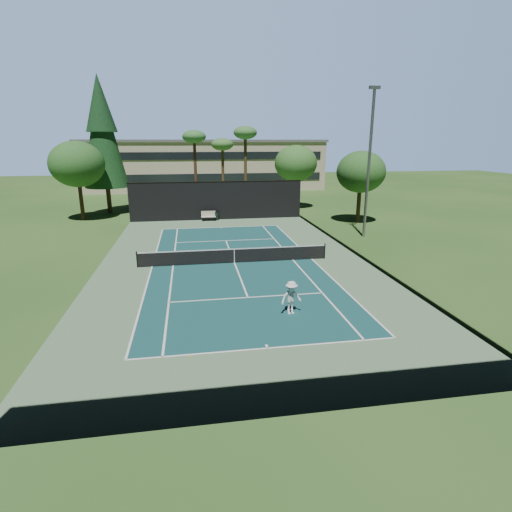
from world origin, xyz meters
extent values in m
plane|color=#2E5520|center=(0.00, 0.00, 0.00)|extent=(160.00, 160.00, 0.00)
cube|color=#5A7D58|center=(0.00, 0.00, 0.01)|extent=(18.00, 32.00, 0.01)
cube|color=#164848|center=(0.00, 0.00, 0.01)|extent=(10.97, 23.77, 0.01)
cube|color=white|center=(0.00, -11.88, 0.02)|extent=(10.97, 0.10, 0.01)
cube|color=white|center=(0.00, 11.88, 0.02)|extent=(10.97, 0.10, 0.01)
cube|color=white|center=(0.00, -6.40, 0.02)|extent=(8.23, 0.10, 0.01)
cube|color=white|center=(0.00, 6.40, 0.02)|extent=(8.23, 0.10, 0.01)
cube|color=white|center=(-5.49, 0.00, 0.02)|extent=(0.10, 23.77, 0.01)
cube|color=white|center=(5.49, 0.00, 0.02)|extent=(0.10, 23.77, 0.01)
cube|color=white|center=(-4.12, 0.00, 0.02)|extent=(0.10, 23.77, 0.01)
cube|color=white|center=(4.12, 0.00, 0.02)|extent=(0.10, 23.77, 0.01)
cube|color=white|center=(0.00, 0.00, 0.02)|extent=(0.10, 12.80, 0.01)
cube|color=white|center=(0.00, -11.73, 0.02)|extent=(0.10, 0.30, 0.01)
cube|color=white|center=(0.00, 11.73, 0.02)|extent=(0.10, 0.30, 0.01)
cylinder|color=black|center=(-6.40, 0.00, 0.55)|extent=(0.10, 0.10, 1.10)
cylinder|color=black|center=(6.40, 0.00, 0.55)|extent=(0.10, 0.10, 1.10)
cube|color=black|center=(0.00, 0.00, 0.50)|extent=(12.80, 0.02, 0.92)
cube|color=white|center=(0.00, 0.00, 0.98)|extent=(12.80, 0.04, 0.07)
cube|color=white|center=(0.00, 0.00, 0.50)|extent=(0.05, 0.03, 0.92)
cube|color=black|center=(0.00, 16.00, 2.00)|extent=(18.00, 0.04, 4.00)
cube|color=black|center=(0.00, -16.00, 2.00)|extent=(18.00, 0.04, 4.00)
cube|color=black|center=(9.00, 0.00, 2.00)|extent=(0.04, 32.00, 4.00)
cube|color=black|center=(-9.00, 0.00, 2.00)|extent=(0.04, 32.00, 4.00)
cube|color=black|center=(0.00, 16.00, 4.00)|extent=(18.00, 0.06, 0.06)
imported|color=white|center=(1.76, -8.74, 0.82)|extent=(1.17, 0.83, 1.65)
sphere|color=#C7E333|center=(-3.02, -12.08, 0.03)|extent=(0.07, 0.07, 0.07)
sphere|color=gold|center=(-3.93, 3.18, 0.03)|extent=(0.06, 0.06, 0.06)
sphere|color=#D2E233|center=(-1.24, 2.94, 0.04)|extent=(0.08, 0.08, 0.08)
sphere|color=#B7CC2E|center=(-4.17, 5.88, 0.03)|extent=(0.06, 0.06, 0.06)
cube|color=beige|center=(-0.98, 15.34, 0.45)|extent=(1.50, 0.45, 0.05)
cube|color=beige|center=(-0.98, 15.54, 0.75)|extent=(1.50, 0.06, 0.55)
cube|color=black|center=(-1.58, 15.34, 0.21)|extent=(0.06, 0.40, 0.42)
cube|color=black|center=(-0.38, 15.34, 0.21)|extent=(0.06, 0.40, 0.42)
cylinder|color=black|center=(-0.16, 15.72, 0.45)|extent=(0.52, 0.52, 0.90)
cylinder|color=black|center=(-0.16, 15.72, 0.92)|extent=(0.56, 0.56, 0.05)
cylinder|color=#452D1D|center=(-12.00, 22.00, 1.80)|extent=(0.50, 0.50, 3.60)
cone|color=#153A19|center=(-12.00, 22.00, 9.00)|extent=(4.80, 4.80, 12.00)
cone|color=black|center=(-12.00, 22.00, 12.00)|extent=(3.30, 3.30, 6.00)
cylinder|color=#44291D|center=(-2.00, 24.00, 4.28)|extent=(0.36, 0.36, 8.55)
ellipsoid|color=#326B30|center=(-2.00, 24.00, 8.55)|extent=(2.80, 2.80, 1.54)
cylinder|color=#4E3821|center=(1.50, 26.00, 3.83)|extent=(0.36, 0.36, 7.65)
ellipsoid|color=#3A6A30|center=(1.50, 26.00, 7.65)|extent=(2.80, 2.80, 1.54)
cylinder|color=#49361F|center=(4.00, 23.00, 4.50)|extent=(0.36, 0.36, 9.00)
ellipsoid|color=#366C30|center=(4.00, 23.00, 9.00)|extent=(2.80, 2.80, 1.54)
cylinder|color=#402E1B|center=(10.00, 22.00, 1.76)|extent=(0.40, 0.40, 3.52)
ellipsoid|color=#316426|center=(10.00, 22.00, 5.44)|extent=(5.12, 5.12, 4.35)
cylinder|color=#49331F|center=(14.00, 12.00, 1.65)|extent=(0.40, 0.40, 3.30)
ellipsoid|color=#295A23|center=(14.00, 12.00, 5.10)|extent=(4.80, 4.80, 4.08)
cylinder|color=#412A1B|center=(-14.00, 18.00, 1.87)|extent=(0.40, 0.40, 3.74)
ellipsoid|color=#295C24|center=(-14.00, 18.00, 5.78)|extent=(5.44, 5.44, 4.62)
cube|color=#BFB294|center=(0.00, 46.00, 4.00)|extent=(40.00, 12.00, 8.00)
cube|color=#59595B|center=(0.00, 46.00, 8.10)|extent=(40.50, 12.50, 0.40)
cube|color=black|center=(0.00, 39.95, 2.40)|extent=(38.00, 0.15, 1.20)
cube|color=black|center=(0.00, 39.95, 5.80)|extent=(38.00, 0.15, 1.20)
cylinder|color=gray|center=(12.00, 6.00, 6.00)|extent=(0.24, 0.24, 12.00)
cube|color=gray|center=(12.00, 6.00, 12.10)|extent=(0.90, 0.25, 0.25)
camera|label=1|loc=(-2.79, -25.94, 7.98)|focal=28.00mm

